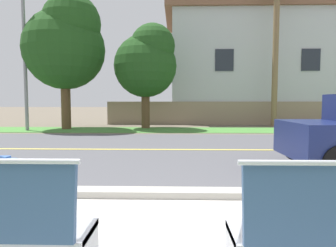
# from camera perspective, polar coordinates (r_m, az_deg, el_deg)

# --- Properties ---
(ground_plane) EXTENTS (140.00, 140.00, 0.00)m
(ground_plane) POSITION_cam_1_polar(r_m,az_deg,el_deg) (9.86, 0.84, -3.77)
(ground_plane) COLOR #665B4C
(curb_edge) EXTENTS (44.00, 0.30, 0.11)m
(curb_edge) POSITION_cam_1_polar(r_m,az_deg,el_deg) (4.32, -0.03, -13.53)
(curb_edge) COLOR #ADA89E
(curb_edge) RESTS_ON ground_plane
(street_asphalt) EXTENTS (52.00, 8.00, 0.01)m
(street_asphalt) POSITION_cam_1_polar(r_m,az_deg,el_deg) (8.38, 0.73, -5.17)
(street_asphalt) COLOR #515156
(street_asphalt) RESTS_ON ground_plane
(road_centre_line) EXTENTS (48.00, 0.14, 0.01)m
(road_centre_line) POSITION_cam_1_polar(r_m,az_deg,el_deg) (8.38, 0.73, -5.14)
(road_centre_line) COLOR #E0CC4C
(road_centre_line) RESTS_ON ground_plane
(far_verge_grass) EXTENTS (48.00, 2.80, 0.02)m
(far_verge_grass) POSITION_cam_1_polar(r_m,az_deg,el_deg) (14.21, 1.04, -1.27)
(far_verge_grass) COLOR #478438
(far_verge_grass) RESTS_ON ground_plane
(streetlamp) EXTENTS (0.24, 2.10, 7.21)m
(streetlamp) POSITION_cam_1_polar(r_m,az_deg,el_deg) (15.90, -26.04, 13.74)
(streetlamp) COLOR gray
(streetlamp) RESTS_ON ground_plane
(shade_tree_far_left) EXTENTS (4.02, 4.02, 6.63)m
(shade_tree_far_left) POSITION_cam_1_polar(r_m,az_deg,el_deg) (15.81, -19.35, 14.68)
(shade_tree_far_left) COLOR brown
(shade_tree_far_left) RESTS_ON ground_plane
(shade_tree_left) EXTENTS (3.23, 3.23, 5.33)m
(shade_tree_left) POSITION_cam_1_polar(r_m,az_deg,el_deg) (15.28, -4.11, 12.07)
(shade_tree_left) COLOR brown
(shade_tree_left) RESTS_ON ground_plane
(garden_wall) EXTENTS (13.00, 0.36, 1.40)m
(garden_wall) POSITION_cam_1_polar(r_m,az_deg,el_deg) (17.91, 9.00, 2.03)
(garden_wall) COLOR gray
(garden_wall) RESTS_ON ground_plane
(house_across_street) EXTENTS (12.32, 6.91, 7.66)m
(house_across_street) POSITION_cam_1_polar(r_m,az_deg,el_deg) (21.80, 16.36, 10.67)
(house_across_street) COLOR #B7BCC1
(house_across_street) RESTS_ON ground_plane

